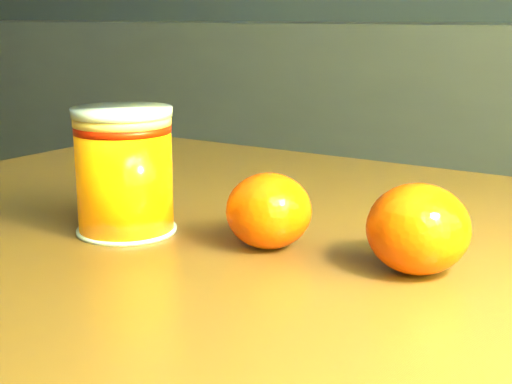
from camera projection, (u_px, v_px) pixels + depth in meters
The scene contains 4 objects.
kitchen_counter at pixel (254, 181), 2.08m from camera, with size 3.15×0.60×0.90m, color #46454A.
juice_glass at pixel (124, 171), 0.55m from camera, with size 0.08×0.08×0.10m.
orange_front at pixel (418, 229), 0.47m from camera, with size 0.07×0.07×0.06m, color #E34B04.
orange_back at pixel (269, 211), 0.52m from camera, with size 0.06×0.06×0.06m, color #E34B04.
Camera 1 is at (1.23, -0.16, 0.92)m, focal length 50.00 mm.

